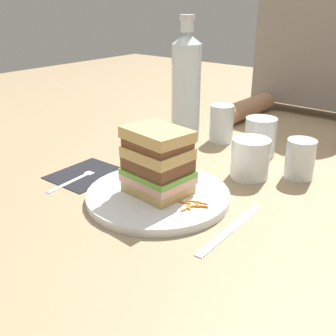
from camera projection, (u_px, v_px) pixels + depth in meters
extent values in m
plane|color=#9E8460|center=(158.00, 194.00, 0.81)|extent=(3.00, 3.00, 0.00)
cylinder|color=white|center=(158.00, 196.00, 0.78)|extent=(0.28, 0.28, 0.02)
cube|color=tan|center=(158.00, 187.00, 0.78)|extent=(0.12, 0.10, 0.02)
cube|color=#E0A393|center=(158.00, 179.00, 0.77)|extent=(0.13, 0.11, 0.01)
cube|color=#6BA83D|center=(158.00, 173.00, 0.76)|extent=(0.13, 0.11, 0.01)
cube|color=brown|center=(158.00, 164.00, 0.76)|extent=(0.12, 0.10, 0.02)
cube|color=tan|center=(158.00, 153.00, 0.75)|extent=(0.12, 0.10, 0.02)
cube|color=brown|center=(158.00, 144.00, 0.74)|extent=(0.11, 0.10, 0.01)
cube|color=tan|center=(158.00, 134.00, 0.73)|extent=(0.12, 0.10, 0.03)
cylinder|color=orange|center=(137.00, 179.00, 0.83)|extent=(0.02, 0.03, 0.00)
cylinder|color=orange|center=(130.00, 177.00, 0.84)|extent=(0.02, 0.02, 0.00)
cylinder|color=orange|center=(128.00, 178.00, 0.84)|extent=(0.01, 0.02, 0.00)
cylinder|color=orange|center=(122.00, 174.00, 0.85)|extent=(0.01, 0.03, 0.00)
cylinder|color=orange|center=(136.00, 180.00, 0.83)|extent=(0.02, 0.02, 0.00)
cylinder|color=orange|center=(135.00, 181.00, 0.82)|extent=(0.01, 0.03, 0.00)
cylinder|color=orange|center=(125.00, 179.00, 0.83)|extent=(0.02, 0.02, 0.00)
cylinder|color=orange|center=(125.00, 177.00, 0.84)|extent=(0.02, 0.01, 0.00)
cylinder|color=orange|center=(197.00, 204.00, 0.73)|extent=(0.02, 0.02, 0.00)
cylinder|color=orange|center=(189.00, 207.00, 0.72)|extent=(0.02, 0.01, 0.00)
cylinder|color=orange|center=(187.00, 208.00, 0.72)|extent=(0.01, 0.03, 0.00)
cylinder|color=orange|center=(184.00, 203.00, 0.74)|extent=(0.02, 0.01, 0.00)
cylinder|color=orange|center=(194.00, 206.00, 0.73)|extent=(0.02, 0.01, 0.00)
cylinder|color=orange|center=(200.00, 203.00, 0.74)|extent=(0.03, 0.01, 0.00)
cylinder|color=orange|center=(197.00, 206.00, 0.72)|extent=(0.02, 0.02, 0.00)
cylinder|color=orange|center=(193.00, 201.00, 0.74)|extent=(0.02, 0.01, 0.00)
cylinder|color=orange|center=(203.00, 206.00, 0.72)|extent=(0.02, 0.01, 0.00)
cube|color=black|center=(87.00, 174.00, 0.89)|extent=(0.13, 0.15, 0.00)
cube|color=silver|center=(68.00, 182.00, 0.85)|extent=(0.02, 0.11, 0.00)
cube|color=silver|center=(89.00, 172.00, 0.90)|extent=(0.02, 0.02, 0.00)
cylinder|color=silver|center=(101.00, 168.00, 0.91)|extent=(0.01, 0.04, 0.00)
cylinder|color=silver|center=(99.00, 168.00, 0.92)|extent=(0.01, 0.04, 0.00)
cylinder|color=silver|center=(97.00, 167.00, 0.92)|extent=(0.01, 0.04, 0.00)
cylinder|color=silver|center=(95.00, 167.00, 0.92)|extent=(0.01, 0.04, 0.00)
cube|color=silver|center=(214.00, 242.00, 0.65)|extent=(0.02, 0.10, 0.00)
cube|color=silver|center=(244.00, 217.00, 0.72)|extent=(0.02, 0.11, 0.00)
cylinder|color=white|center=(250.00, 158.00, 0.87)|extent=(0.08, 0.08, 0.09)
cylinder|color=orange|center=(250.00, 164.00, 0.87)|extent=(0.08, 0.08, 0.06)
cylinder|color=silver|center=(186.00, 94.00, 1.06)|extent=(0.08, 0.08, 0.25)
cone|color=silver|center=(187.00, 38.00, 1.01)|extent=(0.08, 0.08, 0.03)
cylinder|color=silver|center=(187.00, 26.00, 1.00)|extent=(0.03, 0.03, 0.03)
cylinder|color=silver|center=(187.00, 17.00, 0.99)|extent=(0.04, 0.04, 0.01)
cylinder|color=silver|center=(221.00, 123.00, 1.08)|extent=(0.06, 0.06, 0.10)
cylinder|color=silver|center=(260.00, 137.00, 0.99)|extent=(0.08, 0.08, 0.09)
cylinder|color=silver|center=(300.00, 159.00, 0.86)|extent=(0.06, 0.06, 0.09)
cylinder|color=tan|center=(249.00, 108.00, 1.31)|extent=(0.06, 0.24, 0.06)
sphere|color=tan|center=(229.00, 115.00, 1.23)|extent=(0.06, 0.06, 0.06)
cube|color=gray|center=(333.00, 48.00, 1.27)|extent=(0.48, 0.13, 0.37)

